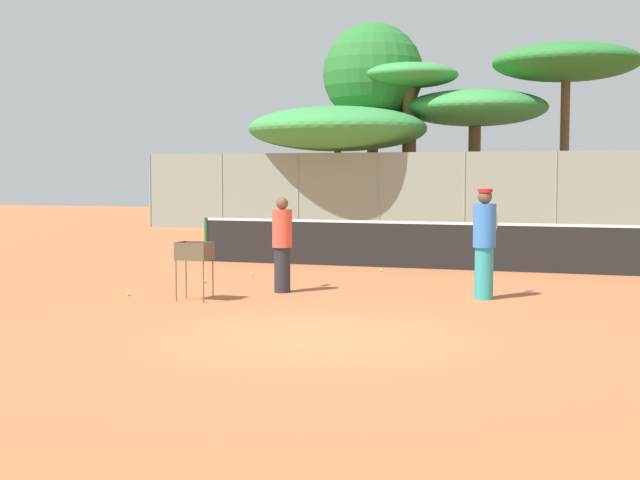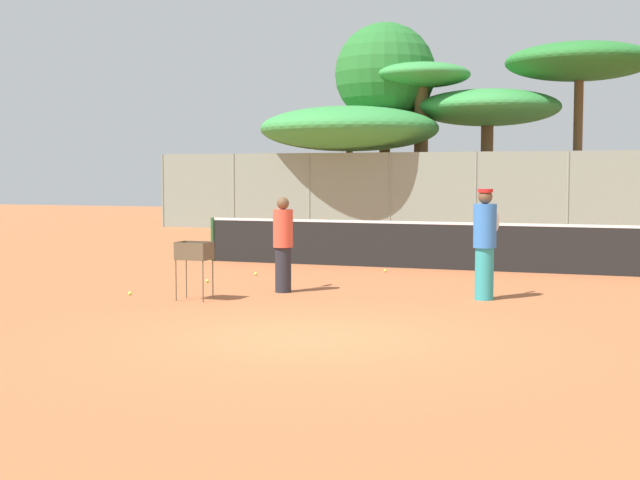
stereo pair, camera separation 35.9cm
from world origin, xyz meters
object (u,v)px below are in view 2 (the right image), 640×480
(player_white_outfit, at_px, (283,243))
(player_red_cap, at_px, (485,242))
(tennis_net, at_px, (449,245))
(parked_car, at_px, (549,214))
(ball_cart, at_px, (194,256))

(player_white_outfit, distance_m, player_red_cap, 3.60)
(tennis_net, distance_m, player_red_cap, 4.77)
(player_red_cap, bearing_deg, parked_car, 13.33)
(player_white_outfit, distance_m, parked_car, 19.19)
(ball_cart, distance_m, parked_car, 20.81)
(tennis_net, xyz_separation_m, parked_car, (0.73, 14.21, 0.10))
(player_red_cap, bearing_deg, tennis_net, 29.88)
(player_white_outfit, distance_m, ball_cart, 1.80)
(tennis_net, relative_size, parked_car, 2.83)
(ball_cart, bearing_deg, player_red_cap, 20.96)
(tennis_net, xyz_separation_m, player_white_outfit, (-2.04, -4.78, 0.33))
(tennis_net, xyz_separation_m, player_red_cap, (1.55, -4.49, 0.42))
(player_white_outfit, relative_size, ball_cart, 1.73)
(tennis_net, distance_m, player_white_outfit, 5.21)
(player_red_cap, bearing_deg, ball_cart, 121.79)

